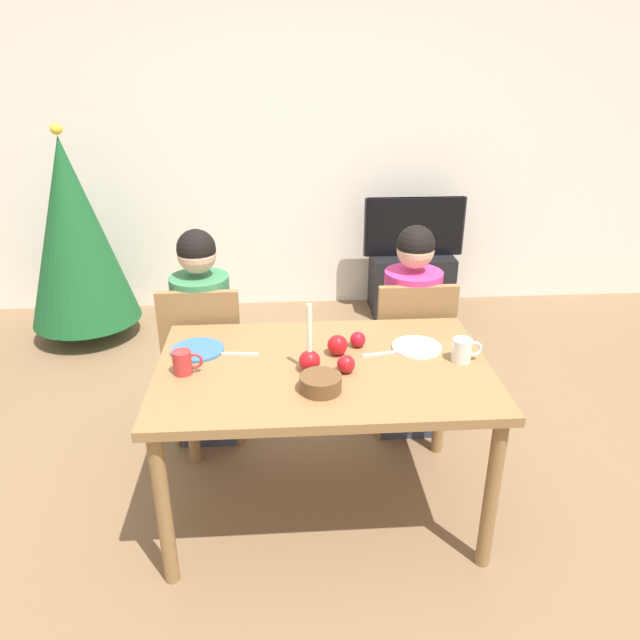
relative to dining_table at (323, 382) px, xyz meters
The scene contains 21 objects.
ground_plane 0.67m from the dining_table, ahead, with size 7.68×7.68×0.00m, color brown.
back_wall 2.68m from the dining_table, 90.00° to the left, with size 6.40×0.10×2.60m, color silver.
dining_table is the anchor object (origin of this frame).
chair_left 0.85m from the dining_table, 133.63° to the left, with size 0.40×0.40×0.90m.
chair_right 0.81m from the dining_table, 49.84° to the left, with size 0.40×0.40×0.90m.
person_left_child 0.87m from the dining_table, 132.15° to the left, with size 0.30×0.30×1.17m.
person_right_child 0.83m from the dining_table, 51.30° to the left, with size 0.30×0.30×1.17m.
tv_stand 2.50m from the dining_table, 68.98° to the left, with size 0.64×0.40×0.48m, color black.
tv 2.47m from the dining_table, 68.99° to the left, with size 0.79×0.05×0.46m.
christmas_tree 2.56m from the dining_table, 129.14° to the left, with size 0.77×0.77×1.54m.
candle_centerpiece 0.16m from the dining_table, 144.42° to the right, with size 0.09×0.09×0.30m.
plate_left 0.58m from the dining_table, 162.75° to the left, with size 0.23×0.23×0.01m, color teal.
plate_right 0.46m from the dining_table, 16.88° to the left, with size 0.22×0.22×0.01m, color white.
mug_left 0.59m from the dining_table, behind, with size 0.12×0.08×0.10m.
mug_right 0.61m from the dining_table, ahead, with size 0.13×0.08×0.10m.
fork_left 0.39m from the dining_table, 161.32° to the left, with size 0.18×0.01×0.01m, color silver.
fork_right 0.29m from the dining_table, 17.48° to the left, with size 0.18×0.01×0.01m, color silver.
bowl_walnuts 0.24m from the dining_table, 97.10° to the right, with size 0.17×0.17×0.06m, color brown.
apple_near_candle 0.26m from the dining_table, 44.93° to the left, with size 0.07×0.07×0.07m, color red.
apple_by_left_plate 0.16m from the dining_table, 36.43° to the right, with size 0.08×0.08×0.08m, color red.
apple_by_right_mug 0.17m from the dining_table, 54.60° to the left, with size 0.09×0.09×0.09m, color red.
Camera 1 is at (-0.16, -2.22, 1.95)m, focal length 33.69 mm.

